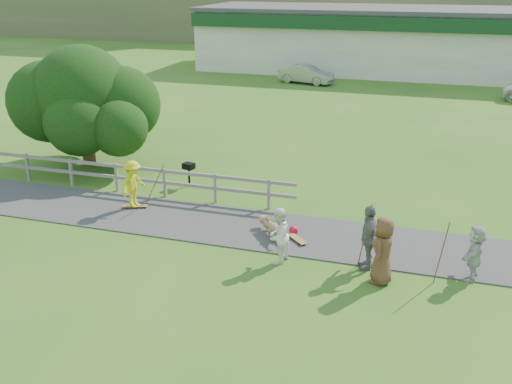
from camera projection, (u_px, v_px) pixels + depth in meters
ground at (178, 241)px, 17.73m from camera, size 260.00×260.00×0.00m
path at (197, 221)px, 19.06m from camera, size 34.00×3.00×0.04m
fence at (102, 171)px, 21.68m from camera, size 15.05×0.10×1.10m
strip_mall at (398, 40)px, 46.83m from camera, size 32.50×10.75×5.10m
skater_rider at (134, 187)px, 19.83m from camera, size 0.84×1.18×1.67m
skater_fallen at (272, 228)px, 17.91m from camera, size 1.54×1.35×0.60m
spectator_a at (278, 236)px, 16.14m from camera, size 0.77×0.91×1.66m
spectator_b at (368, 237)px, 15.79m from camera, size 0.70×1.18×1.89m
spectator_c at (383, 251)px, 15.05m from camera, size 0.79×1.03×1.88m
spectator_d at (475, 253)px, 15.28m from camera, size 0.76×1.52×1.57m
car_silver at (306, 74)px, 42.33m from camera, size 4.32×2.29×1.35m
tree at (85, 120)px, 24.01m from camera, size 6.52×6.52×3.97m
bbq at (189, 175)px, 22.10m from camera, size 0.49×0.41×0.93m
longboard_rider at (135, 207)px, 20.12m from camera, size 0.90×0.50×0.10m
longboard_fallen at (296, 239)px, 17.69m from camera, size 0.85×0.84×0.11m
helmet at (293, 230)px, 18.11m from camera, size 0.29×0.29×0.29m
pole_rider at (154, 183)px, 20.00m from camera, size 0.03×0.03×1.81m
pole_spec_left at (365, 236)px, 15.79m from camera, size 0.03×0.03×1.98m
pole_spec_right at (441, 253)px, 14.96m from camera, size 0.03×0.03×1.83m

